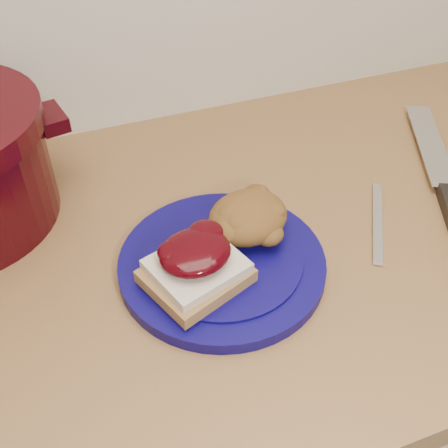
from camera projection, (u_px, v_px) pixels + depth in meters
name	position (u px, v px, depth m)	size (l,w,h in m)	color
base_cabinet	(236.00, 425.00, 1.01)	(4.00, 0.60, 0.86)	beige
plate	(222.00, 264.00, 0.65)	(0.24, 0.24, 0.02)	#0A054B
sandwich	(196.00, 265.00, 0.60)	(0.13, 0.12, 0.05)	olive
stuffing_mound	(248.00, 217.00, 0.65)	(0.10, 0.08, 0.05)	brown
butter_knife	(378.00, 221.00, 0.71)	(0.15, 0.01, 0.00)	silver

